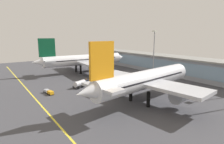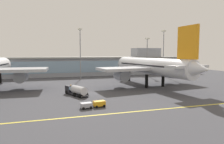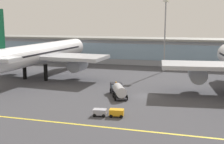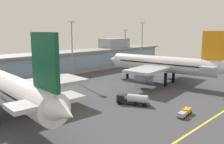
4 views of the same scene
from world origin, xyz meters
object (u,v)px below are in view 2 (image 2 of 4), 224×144
(airliner_near_right, at_px, (150,66))
(apron_light_mast_west, at_px, (164,47))
(apron_light_mast_centre, at_px, (147,51))
(apron_light_mast_east, at_px, (80,46))
(fuel_tanker_truck, at_px, (76,90))
(baggage_tug_near, at_px, (93,104))

(airliner_near_right, relative_size, apron_light_mast_west, 2.13)
(apron_light_mast_west, distance_m, apron_light_mast_centre, 9.02)
(apron_light_mast_centre, height_order, apron_light_mast_east, apron_light_mast_east)
(airliner_near_right, distance_m, apron_light_mast_centre, 36.57)
(apron_light_mast_west, relative_size, apron_light_mast_east, 1.02)
(apron_light_mast_west, bearing_deg, apron_light_mast_east, 179.11)
(fuel_tanker_truck, distance_m, apron_light_mast_east, 39.52)
(baggage_tug_near, height_order, apron_light_mast_east, apron_light_mast_east)
(apron_light_mast_west, bearing_deg, airliner_near_right, -129.09)
(airliner_near_right, height_order, apron_light_mast_centre, apron_light_mast_centre)
(airliner_near_right, xyz_separation_m, apron_light_mast_west, (21.82, 26.85, 8.52))
(apron_light_mast_centre, bearing_deg, fuel_tanker_truck, -136.57)
(apron_light_mast_west, bearing_deg, baggage_tug_near, -133.75)
(apron_light_mast_east, bearing_deg, fuel_tanker_truck, -100.16)
(apron_light_mast_centre, bearing_deg, baggage_tug_near, -126.55)
(airliner_near_right, distance_m, fuel_tanker_truck, 30.48)
(airliner_near_right, distance_m, apron_light_mast_west, 35.63)
(apron_light_mast_west, relative_size, apron_light_mast_centre, 1.18)
(fuel_tanker_truck, xyz_separation_m, apron_light_mast_west, (50.41, 35.68, 14.35))
(airliner_near_right, height_order, baggage_tug_near, airliner_near_right)
(airliner_near_right, height_order, apron_light_mast_east, apron_light_mast_east)
(fuel_tanker_truck, bearing_deg, baggage_tug_near, 163.74)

